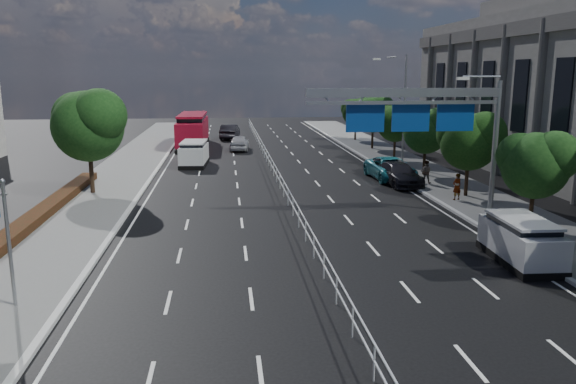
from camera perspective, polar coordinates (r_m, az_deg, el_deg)
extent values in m
plane|color=black|center=(19.89, 4.46, -10.41)|extent=(160.00, 160.00, 0.00)
cube|color=silver|center=(20.29, -21.86, -10.61)|extent=(0.25, 140.00, 0.15)
cube|color=silver|center=(23.23, 27.07, -8.21)|extent=(0.25, 140.00, 0.15)
cube|color=silver|center=(41.23, -1.39, 2.81)|extent=(0.05, 85.00, 0.05)
cube|color=silver|center=(41.31, -1.39, 2.19)|extent=(0.05, 85.00, 0.05)
cylinder|color=gray|center=(20.09, -26.45, -5.09)|extent=(0.12, 0.12, 4.20)
sphere|color=gray|center=(19.62, -27.03, 0.93)|extent=(0.18, 0.18, 0.18)
cylinder|color=gray|center=(31.67, 20.25, 4.05)|extent=(0.28, 0.28, 7.20)
cube|color=gray|center=(29.53, 11.83, 9.86)|extent=(10.20, 0.25, 0.45)
cube|color=gray|center=(29.55, 11.79, 8.89)|extent=(10.20, 0.18, 0.18)
cylinder|color=gray|center=(30.99, 19.08, 11.03)|extent=(2.00, 0.10, 0.10)
cube|color=silver|center=(30.58, 17.34, 10.95)|extent=(0.60, 0.25, 0.15)
cube|color=navy|center=(30.74, 16.63, 7.26)|extent=(2.00, 0.08, 1.40)
cube|color=white|center=(30.79, 16.59, 7.27)|extent=(1.80, 0.02, 1.20)
cube|color=navy|center=(29.89, 12.35, 7.36)|extent=(2.00, 0.08, 1.40)
cube|color=white|center=(29.94, 12.32, 7.37)|extent=(1.80, 0.02, 1.20)
cube|color=navy|center=(29.21, 7.85, 7.42)|extent=(2.00, 0.08, 1.40)
cube|color=white|center=(29.26, 7.83, 7.43)|extent=(1.80, 0.02, 1.20)
cylinder|color=gray|center=(46.43, 11.72, 7.95)|extent=(0.16, 0.16, 9.00)
cylinder|color=gray|center=(45.99, 10.49, 13.32)|extent=(0.10, 2.40, 0.10)
cube|color=silver|center=(45.66, 9.00, 13.19)|extent=(0.60, 0.25, 0.15)
cube|color=#4C4947|center=(45.08, 21.35, 15.05)|extent=(0.40, 36.00, 1.00)
cylinder|color=black|center=(37.48, -19.37, 2.37)|extent=(0.28, 0.28, 3.50)
sphere|color=#113310|center=(37.16, -19.65, 6.31)|extent=(4.40, 4.40, 4.40)
sphere|color=#113310|center=(36.28, -18.59, 7.37)|extent=(3.30, 3.30, 3.30)
sphere|color=#113310|center=(37.94, -20.62, 7.19)|extent=(3.08, 3.08, 3.08)
cylinder|color=black|center=(29.74, 23.52, -1.19)|extent=(0.21, 0.21, 2.60)
sphere|color=#113310|center=(29.40, 23.83, 2.46)|extent=(3.20, 3.20, 3.20)
sphere|color=#113310|center=(29.25, 25.46, 3.31)|extent=(2.40, 2.40, 2.40)
sphere|color=#113310|center=(29.48, 22.49, 3.41)|extent=(2.24, 2.24, 2.24)
cylinder|color=black|center=(36.27, 17.70, 1.62)|extent=(0.22, 0.22, 2.80)
sphere|color=black|center=(35.98, 17.91, 4.87)|extent=(3.50, 3.50, 3.50)
sphere|color=black|center=(35.74, 19.34, 5.63)|extent=(2.62, 2.62, 2.62)
sphere|color=black|center=(36.16, 16.73, 5.69)|extent=(2.45, 2.45, 2.45)
cylinder|color=black|center=(43.14, 13.68, 3.35)|extent=(0.22, 0.22, 2.70)
sphere|color=#113310|center=(42.89, 13.81, 5.99)|extent=(3.30, 3.30, 3.30)
sphere|color=#113310|center=(42.62, 14.92, 6.63)|extent=(2.48, 2.48, 2.47)
sphere|color=#113310|center=(43.12, 12.89, 6.64)|extent=(2.31, 2.31, 2.31)
cylinder|color=black|center=(50.18, 10.77, 4.62)|extent=(0.21, 0.21, 2.65)
sphere|color=black|center=(49.97, 10.86, 6.85)|extent=(3.20, 3.20, 3.20)
sphere|color=black|center=(49.67, 11.76, 7.40)|extent=(2.40, 2.40, 2.40)
sphere|color=black|center=(50.24, 10.10, 7.39)|extent=(2.24, 2.24, 2.24)
cylinder|color=black|center=(57.33, 8.58, 5.69)|extent=(0.23, 0.23, 2.85)
sphere|color=#113310|center=(57.14, 8.64, 7.80)|extent=(3.60, 3.60, 3.60)
sphere|color=#113310|center=(56.77, 9.51, 8.32)|extent=(2.70, 2.70, 2.70)
sphere|color=#113310|center=(57.47, 7.90, 8.30)|extent=(2.52, 2.52, 2.52)
cylinder|color=black|center=(64.57, 6.86, 6.32)|extent=(0.21, 0.21, 2.60)
sphere|color=black|center=(64.42, 6.90, 8.03)|extent=(3.10, 3.10, 3.10)
sphere|color=black|center=(64.08, 7.56, 8.45)|extent=(2.32, 2.33, 2.32)
sphere|color=black|center=(64.72, 6.34, 8.43)|extent=(2.17, 2.17, 2.17)
cube|color=black|center=(47.60, -9.49, 2.87)|extent=(2.37, 4.86, 0.34)
cube|color=white|center=(47.48, -9.52, 3.85)|extent=(2.33, 4.77, 1.40)
cube|color=black|center=(47.39, -9.55, 4.68)|extent=(2.07, 3.46, 0.62)
cube|color=white|center=(47.35, -9.56, 5.05)|extent=(2.17, 3.74, 0.12)
cylinder|color=black|center=(46.19, -10.76, 2.78)|extent=(0.34, 0.71, 0.70)
cylinder|color=black|center=(45.97, -8.69, 2.81)|extent=(0.34, 0.71, 0.70)
cylinder|color=black|center=(49.18, -10.25, 3.35)|extent=(0.34, 0.71, 0.70)
cylinder|color=black|center=(48.98, -8.30, 3.38)|extent=(0.34, 0.71, 0.70)
cube|color=black|center=(60.05, -9.58, 4.74)|extent=(2.98, 11.55, 0.34)
cube|color=maroon|center=(59.88, -9.63, 6.14)|extent=(2.92, 11.32, 2.34)
cube|color=black|center=(59.78, -9.67, 7.25)|extent=(2.64, 8.16, 1.03)
cube|color=maroon|center=(59.74, -9.69, 7.74)|extent=(2.76, 8.84, 0.21)
cylinder|color=black|center=(56.45, -11.01, 4.42)|extent=(0.32, 0.71, 0.71)
cylinder|color=black|center=(56.27, -8.72, 4.47)|extent=(0.32, 0.71, 0.71)
cylinder|color=black|center=(63.80, -10.36, 5.29)|extent=(0.32, 0.71, 0.71)
cylinder|color=black|center=(63.64, -8.33, 5.34)|extent=(0.32, 0.71, 0.71)
imported|color=#A2A3A9|center=(56.49, -4.95, 5.01)|extent=(2.23, 4.63, 1.53)
imported|color=black|center=(66.42, -5.92, 6.11)|extent=(2.50, 5.38, 1.71)
cube|color=black|center=(24.95, 22.46, -6.25)|extent=(2.08, 4.51, 0.30)
cube|color=#A7A9AF|center=(24.74, 22.60, -4.64)|extent=(2.04, 4.42, 1.25)
cube|color=black|center=(24.58, 22.71, -3.24)|extent=(1.83, 3.20, 0.55)
cube|color=#A7A9AF|center=(24.51, 22.76, -2.61)|extent=(1.92, 3.46, 0.11)
cylinder|color=black|center=(23.35, 22.32, -7.05)|extent=(0.29, 0.63, 0.62)
cylinder|color=black|center=(24.06, 25.65, -6.79)|extent=(0.29, 0.63, 0.62)
cylinder|color=black|center=(25.82, 19.56, -5.05)|extent=(0.29, 0.63, 0.62)
cylinder|color=black|center=(26.46, 22.64, -4.88)|extent=(0.29, 0.63, 0.62)
imported|color=#1B6E7B|center=(41.28, 10.37, 2.33)|extent=(2.88, 5.79, 1.58)
imported|color=black|center=(39.50, 11.16, 1.81)|extent=(2.62, 5.35, 1.50)
imported|color=gray|center=(34.90, 16.79, 0.53)|extent=(0.68, 0.55, 1.61)
imported|color=gray|center=(39.70, 13.83, 2.01)|extent=(0.95, 0.88, 1.58)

